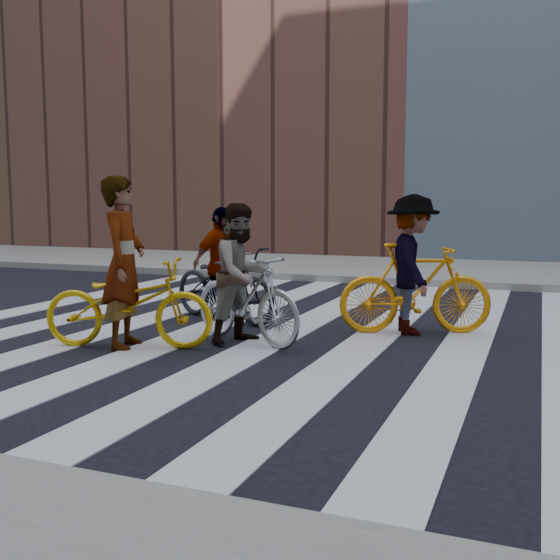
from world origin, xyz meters
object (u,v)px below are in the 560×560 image
Objects in this scene: bike_yellow_left at (129,303)px; bike_dark_rear at (224,284)px; rider_rear at (221,264)px; bike_silver_mid at (246,297)px; rider_mid at (242,273)px; rider_right at (412,265)px; bike_yellow_right at (416,289)px; rider_left at (124,263)px.

bike_dark_rear reaches higher than bike_yellow_left.
bike_yellow_left is 1.99m from rider_rear.
bike_silver_mid is 1.09× the size of rider_mid.
rider_right is at bearing -29.16° from bike_silver_mid.
rider_rear is (-0.05, 0.00, 0.27)m from bike_dark_rear.
rider_right is 2.67m from rider_rear.
bike_yellow_right is 2.23m from rider_mid.
rider_left reaches higher than rider_mid.
bike_yellow_left is 1.97m from bike_dark_rear.
rider_rear is (0.23, 1.96, -0.18)m from rider_left.
bike_yellow_left is 1.00× the size of rider_left.
rider_left is 1.11× the size of rider_right.
bike_silver_mid is at bearing -119.69° from rider_rear.
bike_silver_mid is at bearing 105.17° from rider_right.
rider_left is 1.18× the size of rider_mid.
rider_mid reaches higher than bike_silver_mid.
rider_right is (-0.05, 0.00, 0.30)m from bike_yellow_right.
bike_dark_rear is 1.51m from rider_mid.
bike_yellow_right is 1.16× the size of rider_mid.
bike_dark_rear is at bearing -22.74° from bike_yellow_left.
rider_mid is at bearing -72.41° from rider_left.
bike_yellow_right is at bearing -29.94° from bike_silver_mid.
bike_dark_rear is at bearing -24.18° from rider_left.
rider_left is 1.22× the size of rider_rear.
bike_dark_rear is 2.03m from rider_left.
rider_left is at bearing 103.58° from rider_right.
rider_left is at bearing -164.48° from rider_rear.
bike_yellow_right is at bearing -66.42° from rider_rear.
bike_yellow_right reaches higher than bike_dark_rear.
rider_mid is at bearing -121.19° from rider_rear.
rider_mid is 1.50m from rider_rear.
rider_mid is (-0.05, 0.00, 0.28)m from bike_silver_mid.
bike_dark_rear is (-2.67, -0.06, -0.05)m from bike_yellow_right.
rider_rear is at bearing 62.40° from bike_silver_mid.
bike_dark_rear is at bearing 60.90° from bike_silver_mid.
rider_mid reaches higher than rider_rear.
bike_silver_mid is 0.90× the size of bike_dark_rear.
bike_dark_rear is 1.25× the size of rider_rear.
bike_yellow_left is at bearing -163.03° from rider_rear.
bike_dark_rear is at bearing -67.65° from rider_rear.
rider_mid is at bearing 104.39° from rider_right.
rider_right is (2.85, 2.02, 0.37)m from bike_yellow_left.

